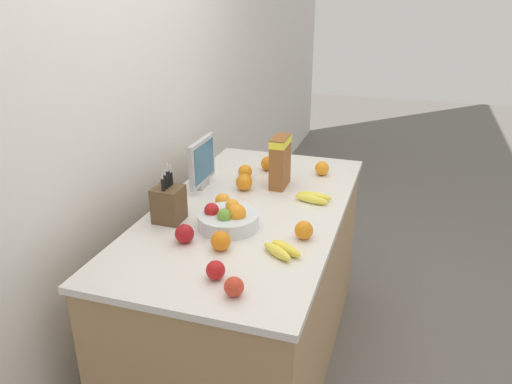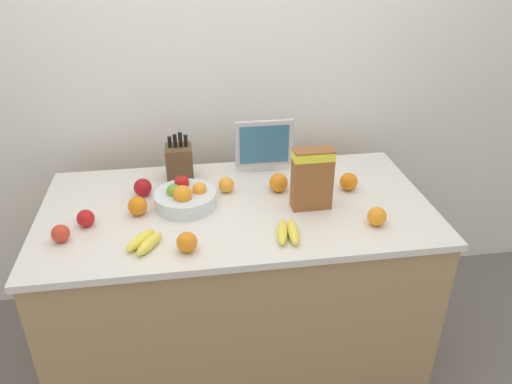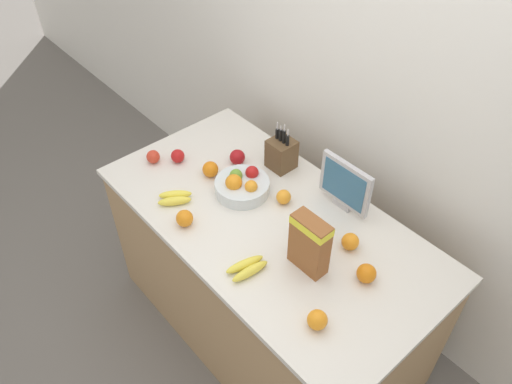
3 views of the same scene
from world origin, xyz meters
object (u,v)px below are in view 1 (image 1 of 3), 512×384
(apple_middle, at_px, (216,270))
(fruit_bowl, at_px, (228,219))
(small_monitor, at_px, (202,162))
(apple_rightmost, at_px, (184,234))
(cereal_box, at_px, (280,159))
(apple_rear, at_px, (234,287))
(knife_block, at_px, (169,203))
(banana_bunch_left, at_px, (282,250))
(orange_back_center, at_px, (245,172))
(orange_mid_right, at_px, (244,182))
(banana_bunch_right, at_px, (313,197))
(orange_front_right, at_px, (223,200))
(orange_by_cereal, at_px, (322,168))
(orange_mid_left, at_px, (221,241))
(orange_front_center, at_px, (268,163))
(orange_near_bowl, at_px, (304,230))

(apple_middle, bearing_deg, fruit_bowl, 14.24)
(small_monitor, relative_size, apple_rightmost, 3.49)
(cereal_box, distance_m, apple_rear, 1.03)
(knife_block, xyz_separation_m, banana_bunch_left, (-0.14, -0.56, -0.06))
(banana_bunch_left, relative_size, orange_back_center, 2.38)
(orange_mid_right, bearing_deg, small_monitor, 98.27)
(orange_mid_right, bearing_deg, apple_rear, -163.19)
(knife_block, bearing_deg, banana_bunch_right, -54.77)
(orange_mid_right, bearing_deg, orange_front_right, 173.15)
(orange_by_cereal, distance_m, orange_mid_right, 0.48)
(small_monitor, height_order, banana_bunch_right, small_monitor)
(orange_mid_left, bearing_deg, small_monitor, 29.26)
(knife_block, distance_m, apple_rightmost, 0.23)
(cereal_box, xyz_separation_m, apple_rear, (-1.02, -0.11, -0.11))
(small_monitor, bearing_deg, apple_rear, -150.68)
(apple_rightmost, bearing_deg, small_monitor, 16.00)
(fruit_bowl, height_order, orange_front_right, fruit_bowl)
(knife_block, xyz_separation_m, orange_front_center, (0.76, -0.24, -0.04))
(orange_by_cereal, height_order, orange_near_bowl, same)
(small_monitor, bearing_deg, orange_back_center, -40.82)
(orange_front_right, bearing_deg, fruit_bowl, -152.07)
(cereal_box, bearing_deg, orange_mid_right, 124.15)
(banana_bunch_left, height_order, apple_middle, apple_middle)
(apple_middle, height_order, orange_by_cereal, orange_by_cereal)
(apple_rear, relative_size, orange_near_bowl, 0.89)
(banana_bunch_right, xyz_separation_m, orange_by_cereal, (0.37, 0.03, 0.02))
(orange_by_cereal, bearing_deg, cereal_box, 141.50)
(apple_rear, bearing_deg, small_monitor, 29.32)
(orange_by_cereal, relative_size, orange_front_right, 1.11)
(knife_block, xyz_separation_m, orange_mid_left, (-0.18, -0.32, -0.04))
(fruit_bowl, bearing_deg, orange_mid_left, -168.01)
(small_monitor, relative_size, orange_back_center, 3.64)
(cereal_box, bearing_deg, small_monitor, 110.17)
(small_monitor, height_order, orange_near_bowl, small_monitor)
(fruit_bowl, relative_size, banana_bunch_left, 1.46)
(fruit_bowl, bearing_deg, apple_rightmost, 146.29)
(orange_mid_right, bearing_deg, orange_mid_left, -169.63)
(orange_by_cereal, height_order, orange_front_right, orange_by_cereal)
(fruit_bowl, xyz_separation_m, orange_near_bowl, (-0.00, -0.34, -0.00))
(small_monitor, bearing_deg, apple_middle, -153.79)
(fruit_bowl, xyz_separation_m, orange_mid_left, (-0.20, -0.04, -0.00))
(banana_bunch_left, distance_m, orange_front_right, 0.52)
(fruit_bowl, relative_size, orange_front_right, 3.76)
(orange_front_center, distance_m, orange_front_right, 0.56)
(cereal_box, xyz_separation_m, banana_bunch_right, (-0.15, -0.21, -0.13))
(fruit_bowl, distance_m, banana_bunch_left, 0.33)
(apple_rear, bearing_deg, banana_bunch_left, -14.73)
(fruit_bowl, relative_size, apple_middle, 3.76)
(knife_block, xyz_separation_m, apple_middle, (-0.39, -0.38, -0.05))
(apple_middle, xyz_separation_m, orange_back_center, (0.99, 0.22, 0.00))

